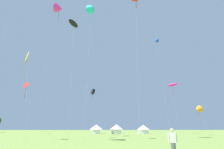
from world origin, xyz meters
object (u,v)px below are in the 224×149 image
kite_black_box (93,92)px  kite_blue_delta (156,41)px  kite_black_parafoil (73,24)px  kite_orange_delta (198,109)px  festival_tent_left (96,129)px  kite_red_diamond (26,86)px  kite_magenta_parafoil (172,85)px  festival_tent_right (116,128)px  kite_magenta_delta (59,8)px  festival_tent_center (143,129)px  person_spectator (173,144)px  kite_cyan_delta (91,8)px  kite_yellow_diamond (27,58)px

kite_black_box → kite_blue_delta: size_ratio=0.41×
kite_black_parafoil → kite_orange_delta: kite_black_parafoil is taller
festival_tent_left → kite_red_diamond: bearing=-170.2°
kite_magenta_parafoil → festival_tent_left: size_ratio=3.89×
kite_black_parafoil → festival_tent_right: bearing=65.3°
kite_magenta_delta → kite_red_diamond: 28.71m
kite_black_parafoil → festival_tent_center: size_ratio=6.06×
kite_magenta_delta → person_spectator: (17.32, -31.96, -33.79)m
kite_orange_delta → festival_tent_center: 21.09m
kite_blue_delta → kite_orange_delta: bearing=-68.4°
kite_blue_delta → festival_tent_center: 33.56m
kite_magenta_delta → kite_cyan_delta: (10.55, -15.67, -11.71)m
kite_yellow_diamond → festival_tent_left: 39.40m
festival_tent_center → kite_black_parafoil: bearing=-129.3°
kite_red_diamond → person_spectator: size_ratio=9.99×
kite_black_box → festival_tent_left: kite_black_box is taller
kite_magenta_parafoil → kite_black_box: size_ratio=1.22×
kite_orange_delta → festival_tent_left: bearing=148.8°
kite_red_diamond → kite_black_box: bearing=-2.4°
kite_yellow_diamond → kite_magenta_parafoil: size_ratio=0.80×
kite_yellow_diamond → kite_black_box: 32.48m
kite_red_diamond → festival_tent_right: kite_red_diamond is taller
kite_magenta_parafoil → kite_black_box: bearing=-173.8°
kite_cyan_delta → festival_tent_center: size_ratio=5.42×
kite_yellow_diamond → kite_black_box: bearing=73.5°
festival_tent_left → kite_magenta_delta: bearing=-116.9°
kite_red_diamond → festival_tent_center: size_ratio=3.91×
kite_yellow_diamond → person_spectator: 26.71m
kite_red_diamond → festival_tent_center: (40.83, 4.20, -14.13)m
kite_yellow_diamond → festival_tent_center: kite_yellow_diamond is taller
kite_black_parafoil → festival_tent_left: 36.47m
kite_magenta_parafoil → kite_cyan_delta: bearing=-128.9°
kite_red_diamond → kite_blue_delta: bearing=0.8°
kite_black_box → kite_blue_delta: kite_blue_delta is taller
kite_magenta_delta → kite_black_box: (9.41, 15.80, -20.98)m
kite_magenta_delta → kite_red_diamond: kite_magenta_delta is taller
kite_black_box → kite_red_diamond: bearing=177.6°
person_spectator → kite_black_parafoil: bearing=114.2°
kite_black_box → festival_tent_center: size_ratio=3.30×
kite_black_parafoil → festival_tent_left: bearing=79.0°
kite_cyan_delta → festival_tent_right: (7.15, 36.63, -21.24)m
kite_cyan_delta → kite_orange_delta: 37.96m
kite_magenta_delta → kite_black_box: size_ratio=2.49×
kite_yellow_diamond → kite_orange_delta: kite_yellow_diamond is taller
kite_magenta_parafoil → kite_red_diamond: 52.18m
kite_magenta_parafoil → kite_cyan_delta: 44.89m
kite_magenta_delta → kite_cyan_delta: size_ratio=1.52×
kite_orange_delta → festival_tent_center: size_ratio=1.75×
kite_magenta_delta → kite_orange_delta: kite_magenta_delta is taller
festival_tent_right → festival_tent_center: (9.51, -0.00, -0.10)m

